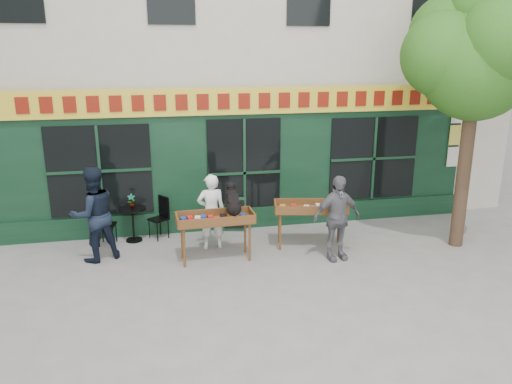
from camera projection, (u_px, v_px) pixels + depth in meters
ground at (266, 267)px, 9.74m from camera, size 80.00×80.00×0.00m
building at (220, 17)px, 14.00m from camera, size 14.00×7.26×10.00m
street_tree at (478, 49)px, 9.81m from camera, size 3.05×2.90×5.60m
book_cart_center at (215, 221)px, 9.88m from camera, size 1.52×0.66×0.99m
dog at (233, 198)px, 9.77m from camera, size 0.36×0.61×0.60m
woman at (211, 212)px, 10.49m from camera, size 0.60×0.40×1.62m
book_cart_right at (310, 210)px, 10.57m from camera, size 1.59×0.91×0.99m
man_right at (337, 218)px, 9.91m from camera, size 1.07×0.57×1.74m
bistro_table at (133, 218)px, 10.95m from camera, size 0.60×0.60×0.76m
bistro_chair_left at (102, 220)px, 10.74m from camera, size 0.42×0.42×0.95m
bistro_chair_right at (161, 214)px, 11.16m from camera, size 0.51×0.50×0.95m
potted_plant at (132, 201)px, 10.84m from camera, size 0.17×0.13×0.31m
man_left at (94, 214)px, 9.85m from camera, size 1.15×1.05×1.92m
chalkboard at (234, 214)px, 11.64m from camera, size 0.59×0.32×0.79m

